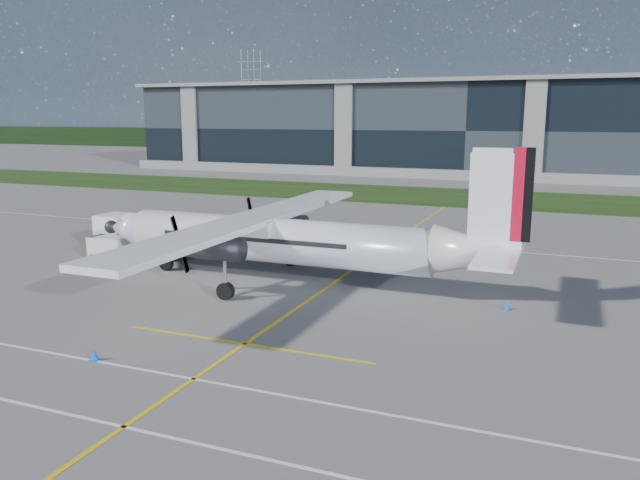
{
  "coord_description": "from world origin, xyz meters",
  "views": [
    {
      "loc": [
        15.76,
        -28.71,
        9.8
      ],
      "look_at": [
        2.22,
        4.72,
        2.6
      ],
      "focal_mm": 35.0,
      "sensor_mm": 36.0,
      "label": 1
    }
  ],
  "objects_px": {
    "ground_crew_person": "(153,243)",
    "safety_cone_stbdwing": "(340,236)",
    "baggage_tug": "(110,249)",
    "safety_cone_fwd": "(97,260)",
    "pylon_west": "(252,99)",
    "safety_cone_tail": "(507,305)",
    "fuel_tanker_truck": "(139,234)",
    "safety_cone_nose_port": "(93,268)",
    "safety_cone_portwing": "(94,355)",
    "safety_cone_nose_stbd": "(134,258)",
    "turboprop_aircraft": "(291,215)"
  },
  "relations": [
    {
      "from": "safety_cone_tail",
      "to": "baggage_tug",
      "type": "bearing_deg",
      "value": 177.59
    },
    {
      "from": "pylon_west",
      "to": "ground_crew_person",
      "type": "xyz_separation_m",
      "value": [
        68.88,
        -143.52,
        -13.93
      ]
    },
    {
      "from": "baggage_tug",
      "to": "safety_cone_stbdwing",
      "type": "height_order",
      "value": "baggage_tug"
    },
    {
      "from": "safety_cone_nose_port",
      "to": "safety_cone_stbdwing",
      "type": "xyz_separation_m",
      "value": [
        10.86,
        15.98,
        0.0
      ]
    },
    {
      "from": "safety_cone_stbdwing",
      "to": "safety_cone_tail",
      "type": "bearing_deg",
      "value": -44.54
    },
    {
      "from": "ground_crew_person",
      "to": "safety_cone_portwing",
      "type": "xyz_separation_m",
      "value": [
        9.34,
        -16.41,
        -0.82
      ]
    },
    {
      "from": "turboprop_aircraft",
      "to": "safety_cone_nose_port",
      "type": "height_order",
      "value": "turboprop_aircraft"
    },
    {
      "from": "fuel_tanker_truck",
      "to": "safety_cone_fwd",
      "type": "relative_size",
      "value": 15.76
    },
    {
      "from": "safety_cone_tail",
      "to": "safety_cone_portwing",
      "type": "relative_size",
      "value": 1.0
    },
    {
      "from": "baggage_tug",
      "to": "safety_cone_nose_port",
      "type": "bearing_deg",
      "value": -69.78
    },
    {
      "from": "turboprop_aircraft",
      "to": "ground_crew_person",
      "type": "relative_size",
      "value": 12.91
    },
    {
      "from": "safety_cone_nose_stbd",
      "to": "safety_cone_fwd",
      "type": "height_order",
      "value": "same"
    },
    {
      "from": "pylon_west",
      "to": "safety_cone_nose_stbd",
      "type": "bearing_deg",
      "value": -64.77
    },
    {
      "from": "safety_cone_nose_stbd",
      "to": "safety_cone_fwd",
      "type": "relative_size",
      "value": 1.0
    },
    {
      "from": "turboprop_aircraft",
      "to": "safety_cone_nose_stbd",
      "type": "bearing_deg",
      "value": 174.17
    },
    {
      "from": "safety_cone_stbdwing",
      "to": "pylon_west",
      "type": "bearing_deg",
      "value": 120.73
    },
    {
      "from": "ground_crew_person",
      "to": "safety_cone_stbdwing",
      "type": "distance_m",
      "value": 14.85
    },
    {
      "from": "turboprop_aircraft",
      "to": "safety_cone_portwing",
      "type": "bearing_deg",
      "value": -100.41
    },
    {
      "from": "safety_cone_fwd",
      "to": "safety_cone_tail",
      "type": "bearing_deg",
      "value": -0.27
    },
    {
      "from": "fuel_tanker_truck",
      "to": "safety_cone_tail",
      "type": "distance_m",
      "value": 26.26
    },
    {
      "from": "ground_crew_person",
      "to": "safety_cone_stbdwing",
      "type": "xyz_separation_m",
      "value": [
        9.83,
        11.09,
        -0.82
      ]
    },
    {
      "from": "ground_crew_person",
      "to": "safety_cone_portwing",
      "type": "height_order",
      "value": "ground_crew_person"
    },
    {
      "from": "fuel_tanker_truck",
      "to": "safety_cone_nose_stbd",
      "type": "relative_size",
      "value": 15.76
    },
    {
      "from": "baggage_tug",
      "to": "safety_cone_portwing",
      "type": "xyz_separation_m",
      "value": [
        11.43,
        -14.43,
        -0.61
      ]
    },
    {
      "from": "safety_cone_tail",
      "to": "ground_crew_person",
      "type": "bearing_deg",
      "value": 172.74
    },
    {
      "from": "pylon_west",
      "to": "safety_cone_fwd",
      "type": "relative_size",
      "value": 60.0
    },
    {
      "from": "safety_cone_portwing",
      "to": "safety_cone_nose_stbd",
      "type": "bearing_deg",
      "value": 123.49
    },
    {
      "from": "baggage_tug",
      "to": "safety_cone_nose_stbd",
      "type": "height_order",
      "value": "baggage_tug"
    },
    {
      "from": "safety_cone_nose_port",
      "to": "safety_cone_fwd",
      "type": "distance_m",
      "value": 2.37
    },
    {
      "from": "baggage_tug",
      "to": "safety_cone_fwd",
      "type": "distance_m",
      "value": 1.2
    },
    {
      "from": "baggage_tug",
      "to": "pylon_west",
      "type": "bearing_deg",
      "value": 114.66
    },
    {
      "from": "pylon_west",
      "to": "safety_cone_nose_port",
      "type": "relative_size",
      "value": 60.0
    },
    {
      "from": "safety_cone_fwd",
      "to": "safety_cone_stbdwing",
      "type": "distance_m",
      "value": 18.65
    },
    {
      "from": "safety_cone_tail",
      "to": "safety_cone_nose_port",
      "type": "height_order",
      "value": "same"
    },
    {
      "from": "fuel_tanker_truck",
      "to": "safety_cone_fwd",
      "type": "bearing_deg",
      "value": -101.06
    },
    {
      "from": "ground_crew_person",
      "to": "turboprop_aircraft",
      "type": "bearing_deg",
      "value": -89.7
    },
    {
      "from": "turboprop_aircraft",
      "to": "safety_cone_portwing",
      "type": "distance_m",
      "value": 14.5
    },
    {
      "from": "ground_crew_person",
      "to": "safety_cone_tail",
      "type": "relative_size",
      "value": 4.27
    },
    {
      "from": "safety_cone_nose_port",
      "to": "safety_cone_fwd",
      "type": "bearing_deg",
      "value": 126.2
    },
    {
      "from": "safety_cone_nose_port",
      "to": "safety_cone_portwing",
      "type": "relative_size",
      "value": 1.0
    },
    {
      "from": "baggage_tug",
      "to": "safety_cone_nose_port",
      "type": "distance_m",
      "value": 3.15
    },
    {
      "from": "baggage_tug",
      "to": "safety_cone_nose_stbd",
      "type": "relative_size",
      "value": 5.71
    },
    {
      "from": "fuel_tanker_truck",
      "to": "baggage_tug",
      "type": "height_order",
      "value": "fuel_tanker_truck"
    },
    {
      "from": "fuel_tanker_truck",
      "to": "ground_crew_person",
      "type": "relative_size",
      "value": 3.69
    },
    {
      "from": "baggage_tug",
      "to": "safety_cone_fwd",
      "type": "bearing_deg",
      "value": -108.75
    },
    {
      "from": "safety_cone_tail",
      "to": "safety_cone_stbdwing",
      "type": "bearing_deg",
      "value": 135.46
    },
    {
      "from": "safety_cone_tail",
      "to": "safety_cone_nose_port",
      "type": "relative_size",
      "value": 1.0
    },
    {
      "from": "safety_cone_tail",
      "to": "safety_cone_stbdwing",
      "type": "xyz_separation_m",
      "value": [
        -14.41,
        14.19,
        0.0
      ]
    },
    {
      "from": "turboprop_aircraft",
      "to": "safety_cone_portwing",
      "type": "relative_size",
      "value": 55.18
    },
    {
      "from": "turboprop_aircraft",
      "to": "safety_cone_nose_port",
      "type": "bearing_deg",
      "value": -170.29
    }
  ]
}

